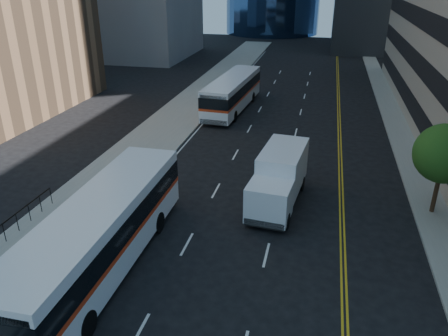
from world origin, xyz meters
name	(u,v)px	position (x,y,z in m)	size (l,w,h in m)	color
ground	(249,279)	(0.00, 0.00, 0.00)	(160.00, 160.00, 0.00)	black
sidewalk_west	(189,107)	(-10.50, 25.00, 0.07)	(5.00, 90.00, 0.15)	gray
sidewalk_east	(394,121)	(9.00, 25.00, 0.07)	(2.00, 90.00, 0.15)	gray
street_tree	(444,154)	(9.00, 8.00, 3.64)	(3.20, 3.20, 5.10)	#332114
bus_front	(100,234)	(-6.60, -0.67, 1.84)	(2.92, 13.07, 3.37)	white
bus_rear	(233,92)	(-6.14, 25.42, 1.72)	(3.49, 12.40, 3.16)	white
box_truck	(279,178)	(0.43, 7.23, 1.66)	(2.92, 6.77, 3.14)	white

